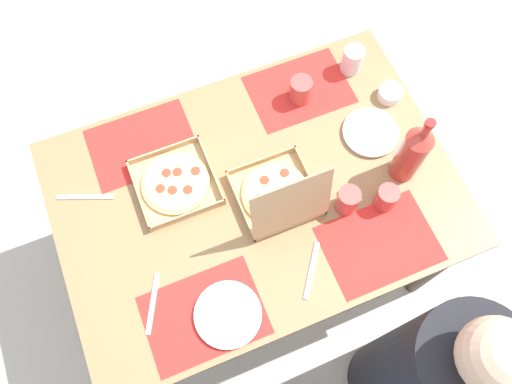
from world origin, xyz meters
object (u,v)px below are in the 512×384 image
object	(u,v)px
plate_near_right	(228,315)
cup_clear_right	(347,200)
cup_dark	(301,90)
cup_red	(386,198)
soda_bottle	(412,153)
pizza_box_center	(279,196)
condiment_bowl	(390,93)
pizza_box_corner_left	(176,183)
diner_left_seat	(423,372)
cup_clear_left	(352,60)
plate_far_right	(370,133)

from	to	relation	value
plate_near_right	cup_clear_right	bearing A→B (deg)	-159.06
cup_dark	cup_red	bearing A→B (deg)	100.59
soda_bottle	cup_clear_right	distance (m)	0.25
pizza_box_center	cup_clear_right	distance (m)	0.22
plate_near_right	condiment_bowl	world-z (taller)	condiment_bowl
pizza_box_corner_left	diner_left_seat	distance (m)	1.04
plate_near_right	condiment_bowl	distance (m)	0.97
cup_clear_left	diner_left_seat	size ratio (longest dim) A/B	0.09
plate_near_right	cup_clear_left	bearing A→B (deg)	-137.86
plate_near_right	cup_clear_right	xyz separation A→B (m)	(-0.49, -0.19, 0.04)
cup_dark	cup_clear_left	xyz separation A→B (m)	(-0.23, -0.05, 0.00)
plate_far_right	cup_red	distance (m)	0.27
pizza_box_corner_left	plate_far_right	size ratio (longest dim) A/B	1.33
cup_red	soda_bottle	bearing A→B (deg)	-143.94
cup_clear_right	condiment_bowl	distance (m)	0.47
cup_red	condiment_bowl	xyz separation A→B (m)	(-0.21, -0.36, -0.03)
condiment_bowl	plate_far_right	bearing A→B (deg)	40.00
cup_dark	cup_clear_left	distance (m)	0.23
soda_bottle	condiment_bowl	size ratio (longest dim) A/B	3.69
pizza_box_corner_left	cup_red	distance (m)	0.70
pizza_box_center	cup_clear_right	bearing A→B (deg)	153.32
pizza_box_corner_left	soda_bottle	size ratio (longest dim) A/B	0.81
pizza_box_center	plate_near_right	bearing A→B (deg)	44.78
plate_far_right	cup_clear_right	bearing A→B (deg)	46.44
condiment_bowl	diner_left_seat	distance (m)	0.97
cup_clear_right	diner_left_seat	xyz separation A→B (m)	(-0.05, 0.57, -0.26)
pizza_box_corner_left	cup_clear_left	size ratio (longest dim) A/B	2.54
diner_left_seat	pizza_box_center	bearing A→B (deg)	-69.87
plate_far_right	cup_red	world-z (taller)	cup_red
cup_dark	plate_far_right	bearing A→B (deg)	126.29
plate_near_right	pizza_box_center	bearing A→B (deg)	-135.22
cup_clear_right	cup_dark	bearing A→B (deg)	-94.25
pizza_box_center	cup_clear_right	size ratio (longest dim) A/B	2.82
pizza_box_corner_left	pizza_box_center	distance (m)	0.35
diner_left_seat	cup_clear_right	bearing A→B (deg)	-85.35
cup_clear_right	cup_red	bearing A→B (deg)	163.05
cup_clear_left	pizza_box_corner_left	bearing A→B (deg)	15.15
cup_red	cup_clear_right	distance (m)	0.13
pizza_box_corner_left	plate_far_right	distance (m)	0.70
plate_far_right	plate_near_right	distance (m)	0.80
condiment_bowl	plate_near_right	bearing A→B (deg)	31.85
plate_far_right	soda_bottle	bearing A→B (deg)	101.12
pizza_box_corner_left	plate_near_right	distance (m)	0.47
cup_dark	cup_clear_right	distance (m)	0.45
pizza_box_center	plate_far_right	bearing A→B (deg)	-164.29
pizza_box_center	diner_left_seat	distance (m)	0.76
pizza_box_center	plate_far_right	distance (m)	0.42
pizza_box_corner_left	pizza_box_center	size ratio (longest dim) A/B	0.90
diner_left_seat	plate_far_right	bearing A→B (deg)	-101.30
condiment_bowl	pizza_box_center	bearing A→B (deg)	22.85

